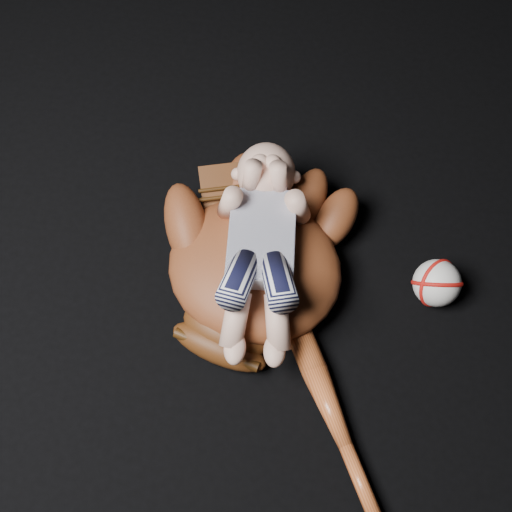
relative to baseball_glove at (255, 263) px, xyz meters
name	(u,v)px	position (x,y,z in m)	size (l,w,h in m)	color
baseball_glove	(255,263)	(0.00, 0.00, 0.00)	(0.38, 0.44, 0.14)	#5E2914
newborn_baby	(261,252)	(0.01, -0.01, 0.06)	(0.18, 0.39, 0.16)	#D8A28B
baseball_bat	(321,387)	(0.13, -0.19, -0.05)	(0.05, 0.49, 0.05)	#B44F23
baseball	(437,283)	(0.32, 0.01, -0.03)	(0.08, 0.08, 0.08)	white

